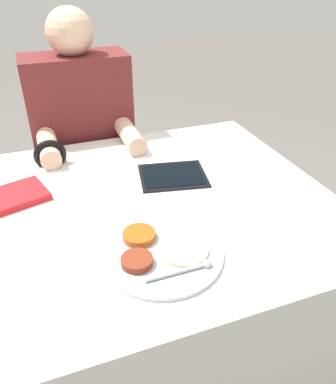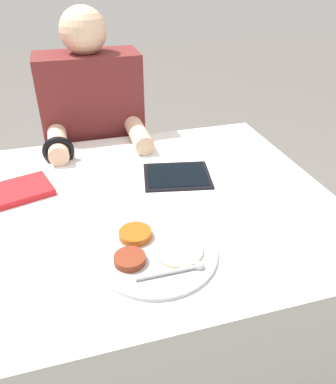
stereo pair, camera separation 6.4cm
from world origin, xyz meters
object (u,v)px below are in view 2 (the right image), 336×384
(thali_tray, at_px, (154,252))
(person_diner, at_px, (98,162))
(red_notebook, at_px, (16,192))
(tablet_device, at_px, (177,176))

(thali_tray, relative_size, person_diner, 0.25)
(red_notebook, bearing_deg, thali_tray, -48.39)
(thali_tray, height_order, red_notebook, thali_tray)
(red_notebook, height_order, person_diner, person_diner)
(tablet_device, xyz_separation_m, person_diner, (-0.21, 0.49, -0.17))
(person_diner, bearing_deg, tablet_device, -66.55)
(red_notebook, height_order, tablet_device, red_notebook)
(red_notebook, xyz_separation_m, tablet_device, (0.50, -0.03, -0.00))
(person_diner, bearing_deg, red_notebook, -121.77)
(thali_tray, height_order, person_diner, person_diner)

